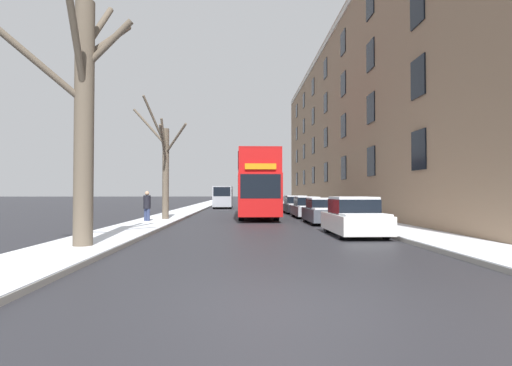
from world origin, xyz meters
TOP-DOWN VIEW (x-y plane):
  - ground_plane at (0.00, 0.00)m, footprint 320.00×320.00m
  - sidewalk_left at (-5.79, 53.00)m, footprint 2.46×130.00m
  - sidewalk_right at (5.79, 53.00)m, footprint 2.46×130.00m
  - terrace_facade_right at (11.52, 31.34)m, footprint 9.10×52.34m
  - bare_tree_left_0 at (-5.59, 5.79)m, footprint 3.53×3.76m
  - bare_tree_left_1 at (-5.46, 17.33)m, footprint 3.45×2.63m
  - double_decker_bus at (0.08, 21.50)m, footprint 2.51×11.17m
  - parked_car_0 at (3.47, 9.58)m, footprint 1.86×3.93m
  - parked_car_1 at (3.47, 15.63)m, footprint 1.74×3.98m
  - parked_car_2 at (3.47, 20.87)m, footprint 1.78×4.01m
  - parked_car_3 at (3.47, 26.53)m, footprint 1.88×4.58m
  - oncoming_van at (-2.96, 37.30)m, footprint 1.95×5.75m
  - pedestrian_left_sidewalk at (-6.10, 15.87)m, footprint 0.39×0.39m

SIDE VIEW (x-z plane):
  - ground_plane at x=0.00m, z-range 0.00..0.00m
  - sidewalk_left at x=-5.79m, z-range 0.00..0.16m
  - sidewalk_right at x=5.79m, z-range 0.00..0.16m
  - parked_car_2 at x=3.47m, z-range -0.06..1.36m
  - parked_car_1 at x=3.47m, z-range -0.05..1.36m
  - parked_car_3 at x=3.47m, z-range -0.06..1.38m
  - parked_car_0 at x=3.47m, z-range -0.07..1.46m
  - pedestrian_left_sidewalk at x=-6.10m, z-range 0.09..1.86m
  - oncoming_van at x=-2.96m, z-range 0.10..2.44m
  - double_decker_bus at x=0.08m, z-range 0.28..4.56m
  - bare_tree_left_1 at x=-5.46m, z-range -0.23..6.79m
  - bare_tree_left_0 at x=-5.59m, z-range 0.18..8.02m
  - terrace_facade_right at x=11.52m, z-range 0.00..16.41m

